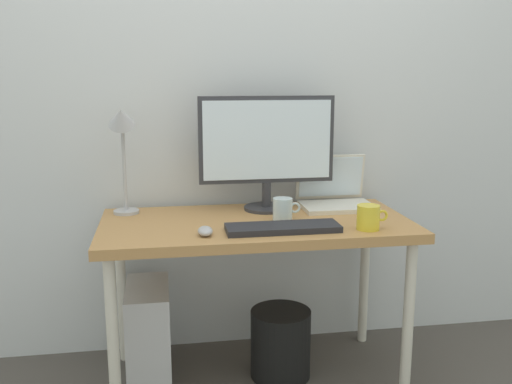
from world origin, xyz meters
name	(u,v)px	position (x,y,z in m)	size (l,w,h in m)	color
ground_plane	(256,376)	(0.00, 0.00, 0.00)	(6.00, 6.00, 0.00)	#4C4742
back_wall	(243,73)	(0.00, 0.37, 1.30)	(4.40, 0.04, 2.60)	silver
desk	(256,236)	(0.00, 0.00, 0.63)	(1.27, 0.63, 0.70)	#B7844C
monitor	(267,146)	(0.08, 0.18, 0.99)	(0.59, 0.20, 0.50)	#333338
laptop	(335,194)	(0.40, 0.20, 0.76)	(0.32, 0.26, 0.23)	silver
desk_lamp	(122,135)	(-0.54, 0.18, 1.05)	(0.11, 0.16, 0.48)	#B2B2B7
keyboard	(283,228)	(0.08, -0.17, 0.72)	(0.44, 0.14, 0.02)	#232328
mouse	(205,231)	(-0.22, -0.19, 0.72)	(0.06, 0.09, 0.03)	#B2B2B7
coffee_mug	(369,217)	(0.41, -0.21, 0.75)	(0.12, 0.09, 0.10)	yellow
glass_cup	(283,209)	(0.11, -0.02, 0.75)	(0.12, 0.08, 0.09)	silver
computer_tower	(149,333)	(-0.46, 0.06, 0.21)	(0.18, 0.36, 0.42)	silver
wastebasket	(281,343)	(0.11, -0.01, 0.15)	(0.26, 0.26, 0.30)	black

